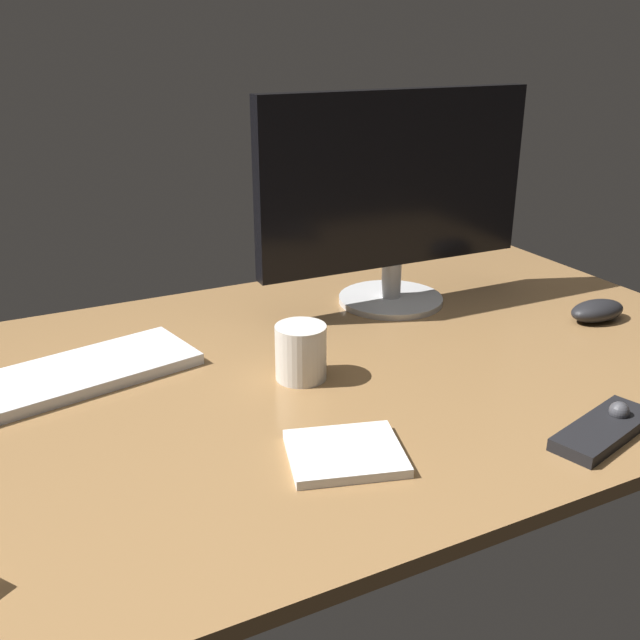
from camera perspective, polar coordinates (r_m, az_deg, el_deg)
desk at (r=110.60cm, az=0.23°, el=-4.23°), size 140.00×84.00×2.00cm
monitor at (r=131.33cm, az=5.86°, el=10.03°), size 52.14×19.35×38.19cm
keyboard at (r=111.10cm, az=-20.23°, el=-4.49°), size 43.59×21.94×1.72cm
computer_mouse at (r=136.14cm, az=20.83°, el=0.69°), size 10.85×6.04×3.60cm
media_remote at (r=99.27cm, az=21.38°, el=-7.85°), size 17.74×10.19×3.35cm
coffee_mug at (r=105.50cm, az=-1.51°, el=-2.53°), size 7.45×7.45×8.17cm
notepad at (r=88.24cm, az=1.98°, el=-10.35°), size 16.11×14.75×1.19cm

